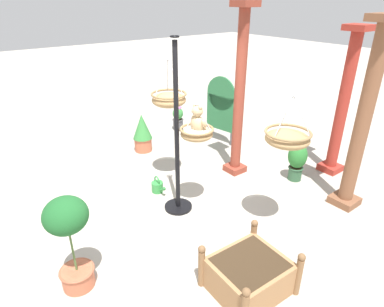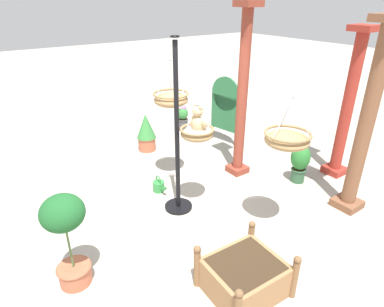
{
  "view_description": "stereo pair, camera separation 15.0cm",
  "coord_description": "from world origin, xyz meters",
  "px_view_note": "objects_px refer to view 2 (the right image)",
  "views": [
    {
      "loc": [
        3.41,
        -2.55,
        3.1
      ],
      "look_at": [
        -0.03,
        0.08,
        1.01
      ],
      "focal_mm": 30.86,
      "sensor_mm": 36.0,
      "label": 1
    },
    {
      "loc": [
        3.5,
        -2.42,
        3.1
      ],
      "look_at": [
        -0.03,
        0.08,
        1.01
      ],
      "focal_mm": 30.86,
      "sensor_mm": 36.0,
      "label": 2
    }
  ],
  "objects_px": {
    "watering_can": "(159,186)",
    "teddy_bear": "(198,121)",
    "hanging_basket_with_teddy": "(197,133)",
    "greenhouse_pillar_far_back": "(242,98)",
    "wooden_planter_box": "(244,276)",
    "potted_plant_fern_front": "(300,162)",
    "hanging_basket_left_high": "(171,99)",
    "greenhouse_pillar_left": "(347,109)",
    "potted_plant_flowering_red": "(146,132)",
    "display_pole_central": "(178,161)",
    "hanging_basket_right_low": "(287,139)",
    "potted_plant_bushy_green": "(66,232)",
    "display_sign_board": "(225,105)",
    "potted_plant_tall_leafy": "(183,118)",
    "greenhouse_pillar_right": "(366,126)"
  },
  "relations": [
    {
      "from": "watering_can",
      "to": "teddy_bear",
      "type": "bearing_deg",
      "value": 20.09
    },
    {
      "from": "hanging_basket_with_teddy",
      "to": "greenhouse_pillar_far_back",
      "type": "relative_size",
      "value": 0.18
    },
    {
      "from": "wooden_planter_box",
      "to": "potted_plant_fern_front",
      "type": "height_order",
      "value": "potted_plant_fern_front"
    },
    {
      "from": "hanging_basket_left_high",
      "to": "greenhouse_pillar_left",
      "type": "distance_m",
      "value": 3.11
    },
    {
      "from": "hanging_basket_left_high",
      "to": "greenhouse_pillar_left",
      "type": "xyz_separation_m",
      "value": [
        1.59,
        2.66,
        -0.25
      ]
    },
    {
      "from": "greenhouse_pillar_far_back",
      "to": "potted_plant_fern_front",
      "type": "xyz_separation_m",
      "value": [
        0.91,
        0.66,
        -1.06
      ]
    },
    {
      "from": "greenhouse_pillar_left",
      "to": "potted_plant_fern_front",
      "type": "relative_size",
      "value": 3.71
    },
    {
      "from": "greenhouse_pillar_far_back",
      "to": "wooden_planter_box",
      "type": "height_order",
      "value": "greenhouse_pillar_far_back"
    },
    {
      "from": "greenhouse_pillar_far_back",
      "to": "potted_plant_flowering_red",
      "type": "bearing_deg",
      "value": -153.56
    },
    {
      "from": "greenhouse_pillar_far_back",
      "to": "watering_can",
      "type": "bearing_deg",
      "value": -99.5
    },
    {
      "from": "greenhouse_pillar_far_back",
      "to": "potted_plant_flowering_red",
      "type": "relative_size",
      "value": 3.64
    },
    {
      "from": "display_pole_central",
      "to": "teddy_bear",
      "type": "relative_size",
      "value": 6.12
    },
    {
      "from": "hanging_basket_right_low",
      "to": "potted_plant_bushy_green",
      "type": "relative_size",
      "value": 0.57
    },
    {
      "from": "teddy_bear",
      "to": "watering_can",
      "type": "xyz_separation_m",
      "value": [
        -0.76,
        -0.28,
        -1.37
      ]
    },
    {
      "from": "display_pole_central",
      "to": "hanging_basket_with_teddy",
      "type": "bearing_deg",
      "value": 59.04
    },
    {
      "from": "potted_plant_flowering_red",
      "to": "display_sign_board",
      "type": "height_order",
      "value": "display_sign_board"
    },
    {
      "from": "hanging_basket_right_low",
      "to": "greenhouse_pillar_left",
      "type": "relative_size",
      "value": 0.26
    },
    {
      "from": "wooden_planter_box",
      "to": "potted_plant_tall_leafy",
      "type": "bearing_deg",
      "value": 153.9
    },
    {
      "from": "hanging_basket_left_high",
      "to": "greenhouse_pillar_far_back",
      "type": "xyz_separation_m",
      "value": [
        0.48,
        1.17,
        -0.07
      ]
    },
    {
      "from": "hanging_basket_left_high",
      "to": "greenhouse_pillar_left",
      "type": "bearing_deg",
      "value": 59.25
    },
    {
      "from": "display_pole_central",
      "to": "potted_plant_tall_leafy",
      "type": "height_order",
      "value": "display_pole_central"
    },
    {
      "from": "wooden_planter_box",
      "to": "watering_can",
      "type": "distance_m",
      "value": 2.45
    },
    {
      "from": "greenhouse_pillar_right",
      "to": "greenhouse_pillar_far_back",
      "type": "xyz_separation_m",
      "value": [
        -1.89,
        -0.66,
        0.07
      ]
    },
    {
      "from": "watering_can",
      "to": "display_pole_central",
      "type": "bearing_deg",
      "value": 0.62
    },
    {
      "from": "hanging_basket_left_high",
      "to": "display_sign_board",
      "type": "relative_size",
      "value": 0.52
    },
    {
      "from": "potted_plant_bushy_green",
      "to": "hanging_basket_right_low",
      "type": "bearing_deg",
      "value": 75.2
    },
    {
      "from": "hanging_basket_right_low",
      "to": "potted_plant_fern_front",
      "type": "xyz_separation_m",
      "value": [
        -0.72,
        1.4,
        -1.04
      ]
    },
    {
      "from": "wooden_planter_box",
      "to": "potted_plant_bushy_green",
      "type": "xyz_separation_m",
      "value": [
        -1.25,
        -1.54,
        0.52
      ]
    },
    {
      "from": "potted_plant_fern_front",
      "to": "display_sign_board",
      "type": "height_order",
      "value": "display_sign_board"
    },
    {
      "from": "display_pole_central",
      "to": "hanging_basket_right_low",
      "type": "distance_m",
      "value": 1.65
    },
    {
      "from": "teddy_bear",
      "to": "potted_plant_fern_front",
      "type": "relative_size",
      "value": 0.6
    },
    {
      "from": "potted_plant_bushy_green",
      "to": "display_sign_board",
      "type": "relative_size",
      "value": 0.79
    },
    {
      "from": "greenhouse_pillar_left",
      "to": "greenhouse_pillar_far_back",
      "type": "distance_m",
      "value": 1.87
    },
    {
      "from": "potted_plant_bushy_green",
      "to": "potted_plant_fern_front",
      "type": "bearing_deg",
      "value": 90.14
    },
    {
      "from": "potted_plant_flowering_red",
      "to": "greenhouse_pillar_left",
      "type": "bearing_deg",
      "value": 39.1
    },
    {
      "from": "greenhouse_pillar_far_back",
      "to": "potted_plant_tall_leafy",
      "type": "xyz_separation_m",
      "value": [
        -2.47,
        0.39,
        -1.16
      ]
    },
    {
      "from": "greenhouse_pillar_right",
      "to": "greenhouse_pillar_far_back",
      "type": "relative_size",
      "value": 0.95
    },
    {
      "from": "hanging_basket_with_teddy",
      "to": "potted_plant_bushy_green",
      "type": "relative_size",
      "value": 0.45
    },
    {
      "from": "display_pole_central",
      "to": "potted_plant_fern_front",
      "type": "height_order",
      "value": "display_pole_central"
    },
    {
      "from": "teddy_bear",
      "to": "greenhouse_pillar_left",
      "type": "relative_size",
      "value": 0.16
    },
    {
      "from": "hanging_basket_right_low",
      "to": "potted_plant_flowering_red",
      "type": "distance_m",
      "value": 3.67
    },
    {
      "from": "greenhouse_pillar_right",
      "to": "potted_plant_flowering_red",
      "type": "bearing_deg",
      "value": -157.12
    },
    {
      "from": "teddy_bear",
      "to": "greenhouse_pillar_left",
      "type": "height_order",
      "value": "greenhouse_pillar_left"
    },
    {
      "from": "greenhouse_pillar_far_back",
      "to": "display_sign_board",
      "type": "relative_size",
      "value": 2.0
    },
    {
      "from": "hanging_basket_left_high",
      "to": "display_sign_board",
      "type": "height_order",
      "value": "hanging_basket_left_high"
    },
    {
      "from": "hanging_basket_left_high",
      "to": "watering_can",
      "type": "xyz_separation_m",
      "value": [
        0.21,
        -0.43,
        -1.44
      ]
    },
    {
      "from": "potted_plant_fern_front",
      "to": "potted_plant_flowering_red",
      "type": "relative_size",
      "value": 0.87
    },
    {
      "from": "teddy_bear",
      "to": "potted_plant_tall_leafy",
      "type": "distance_m",
      "value": 3.61
    },
    {
      "from": "hanging_basket_left_high",
      "to": "greenhouse_pillar_far_back",
      "type": "distance_m",
      "value": 1.26
    },
    {
      "from": "hanging_basket_with_teddy",
      "to": "potted_plant_tall_leafy",
      "type": "distance_m",
      "value": 3.56
    }
  ]
}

